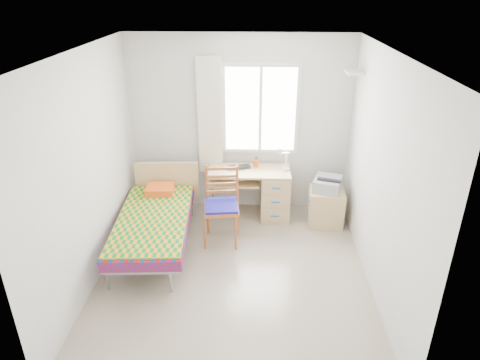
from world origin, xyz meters
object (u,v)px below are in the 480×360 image
cabinet (326,207)px  desk (270,192)px  printer (328,184)px  chair (222,201)px  bed (155,219)px

cabinet → desk: bearing=169.7°
desk → printer: (0.80, -0.15, 0.22)m
chair → printer: chair is taller
bed → cabinet: size_ratio=3.76×
bed → chair: 0.90m
desk → cabinet: (0.80, -0.19, -0.14)m
printer → chair: bearing=-142.8°
printer → cabinet: bearing=-76.5°
desk → bed: bearing=-151.3°
bed → chair: chair is taller
desk → cabinet: desk is taller
cabinet → printer: (0.00, 0.04, 0.36)m
bed → chair: (0.86, 0.20, 0.17)m
chair → cabinet: chair is taller
cabinet → bed: bearing=-161.0°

